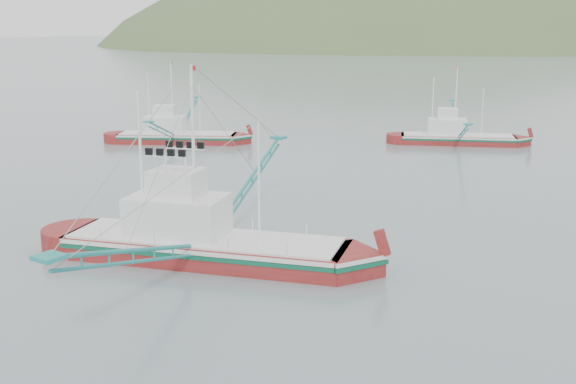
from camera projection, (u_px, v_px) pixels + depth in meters
The scene contains 5 objects.
ground at pixel (227, 271), 38.79m from camera, with size 1200.00×1200.00×0.00m, color slate.
main_boat at pixel (202, 221), 40.08m from camera, with size 16.55×28.26×11.74m.
bg_boat_far at pixel (457, 128), 79.26m from camera, with size 12.62×21.27×9.06m.
bg_boat_left at pixel (176, 125), 80.10m from camera, with size 15.22×22.06×9.62m.
headland_left at pixel (358, 46), 428.24m from camera, with size 448.00×308.00×210.00m, color #43582D.
Camera 1 is at (22.79, -29.08, 12.98)m, focal length 45.00 mm.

